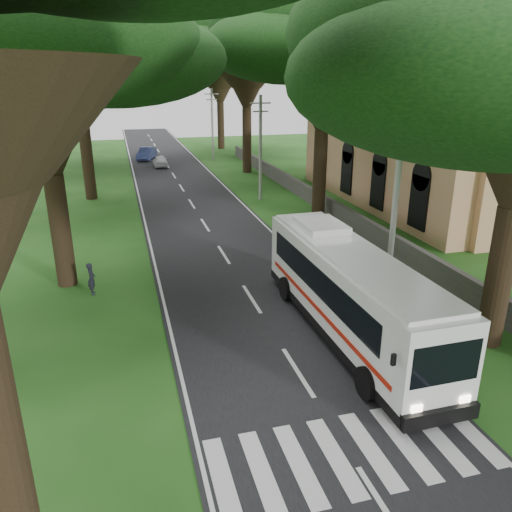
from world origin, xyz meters
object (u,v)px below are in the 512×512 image
(pole_mid, at_px, (260,147))
(distant_car_b, at_px, (147,153))
(coach_bus, at_px, (349,290))
(church, at_px, (436,139))
(pole_far, at_px, (212,124))
(distant_car_a, at_px, (160,161))
(pole_near, at_px, (395,211))
(pedestrian, at_px, (91,279))

(pole_mid, distance_m, distant_car_b, 24.24)
(coach_bus, height_order, distant_car_b, coach_bus)
(church, xyz_separation_m, pole_far, (-12.36, 24.45, -0.73))
(distant_car_a, xyz_separation_m, distant_car_b, (-1.10, 5.37, 0.09))
(church, relative_size, distant_car_b, 5.63)
(pole_far, height_order, coach_bus, pole_far)
(church, xyz_separation_m, pole_mid, (-12.36, 4.45, -0.73))
(pole_near, height_order, pole_mid, same)
(pole_far, relative_size, coach_bus, 0.69)
(pole_far, distance_m, distant_car_a, 7.66)
(pole_near, relative_size, coach_bus, 0.69)
(pole_mid, bearing_deg, church, -19.81)
(distant_car_a, bearing_deg, coach_bus, 95.40)
(church, distance_m, pole_near, 19.88)
(pole_near, relative_size, pole_mid, 1.00)
(pole_near, bearing_deg, distant_car_b, 99.80)
(pole_mid, bearing_deg, pedestrian, -128.40)
(pole_near, xyz_separation_m, coach_bus, (-2.80, -1.99, -2.35))
(pole_mid, bearing_deg, distant_car_a, 109.84)
(pole_near, distance_m, pole_mid, 20.00)
(pedestrian, bearing_deg, distant_car_a, -14.25)
(distant_car_a, bearing_deg, pole_near, 99.87)
(pole_near, height_order, pole_far, same)
(church, distance_m, distant_car_a, 29.10)
(coach_bus, bearing_deg, pedestrian, 145.12)
(pole_mid, bearing_deg, pole_far, 90.00)
(church, height_order, pole_near, church)
(pole_near, bearing_deg, pedestrian, 160.00)
(pole_far, bearing_deg, church, -63.18)
(church, height_order, pole_far, church)
(church, relative_size, pole_far, 3.00)
(church, relative_size, distant_car_a, 6.73)
(distant_car_a, xyz_separation_m, pedestrian, (-6.00, -32.98, 0.11))
(church, height_order, distant_car_a, church)
(pedestrian, bearing_deg, pole_far, -23.04)
(church, bearing_deg, pole_near, -128.50)
(coach_bus, bearing_deg, church, 48.50)
(pole_mid, distance_m, pedestrian, 20.10)
(distant_car_a, height_order, distant_car_b, distant_car_b)
(pole_near, distance_m, coach_bus, 4.16)
(pole_near, height_order, coach_bus, pole_near)
(pole_mid, distance_m, pole_far, 20.00)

